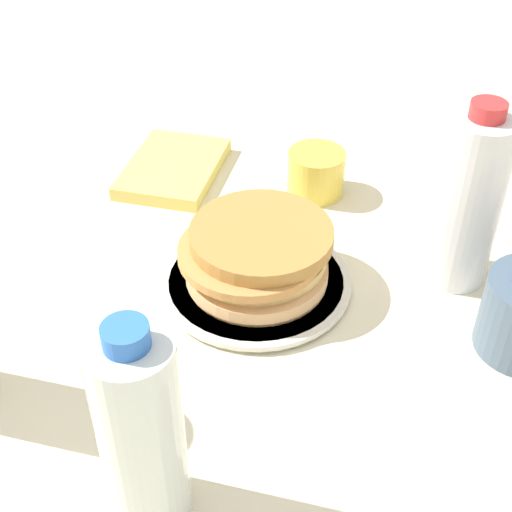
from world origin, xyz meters
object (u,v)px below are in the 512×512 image
pancake_stack (257,256)px  juice_glass (316,173)px  water_bottle_mid (141,432)px  water_bottle_far (468,201)px  plate (256,282)px

pancake_stack → juice_glass: bearing=167.7°
pancake_stack → water_bottle_mid: (0.30, -0.04, 0.06)m
juice_glass → water_bottle_mid: water_bottle_mid is taller
juice_glass → pancake_stack: bearing=-12.3°
water_bottle_mid → water_bottle_far: bearing=143.4°
pancake_stack → water_bottle_far: water_bottle_far is taller
pancake_stack → water_bottle_far: 0.25m
plate → water_bottle_mid: (0.30, -0.04, 0.10)m
plate → juice_glass: juice_glass is taller
plate → water_bottle_far: water_bottle_far is taller
juice_glass → water_bottle_far: 0.25m
plate → water_bottle_far: size_ratio=0.99×
pancake_stack → juice_glass: (-0.22, 0.05, -0.01)m
water_bottle_mid → water_bottle_far: 0.46m
pancake_stack → water_bottle_mid: water_bottle_mid is taller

